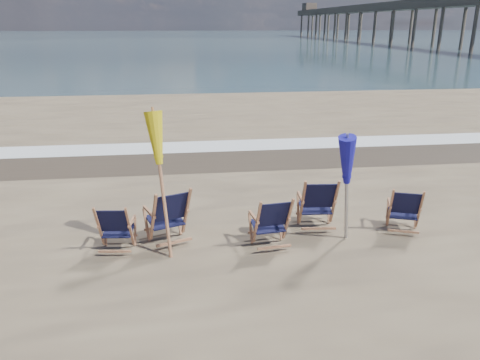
{
  "coord_description": "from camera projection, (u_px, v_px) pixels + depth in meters",
  "views": [
    {
      "loc": [
        -1.04,
        -6.03,
        3.69
      ],
      "look_at": [
        0.0,
        2.2,
        0.9
      ],
      "focal_mm": 35.0,
      "sensor_mm": 36.0,
      "label": 1
    }
  ],
  "objects": [
    {
      "name": "ocean",
      "position": [
        182.0,
        37.0,
        127.33
      ],
      "size": [
        400.0,
        400.0,
        0.0
      ],
      "primitive_type": "plane",
      "color": "#354F59",
      "rests_on": "ground"
    },
    {
      "name": "surf_foam",
      "position": [
        216.0,
        146.0,
        14.77
      ],
      "size": [
        200.0,
        1.4,
        0.01
      ],
      "primitive_type": "cube",
      "color": "silver",
      "rests_on": "ground"
    },
    {
      "name": "wet_sand_strip",
      "position": [
        220.0,
        159.0,
        13.36
      ],
      "size": [
        200.0,
        2.6,
        0.0
      ],
      "primitive_type": "cube",
      "color": "#42362A",
      "rests_on": "ground"
    },
    {
      "name": "beach_chair_0",
      "position": [
        130.0,
        229.0,
        7.75
      ],
      "size": [
        0.65,
        0.71,
        0.91
      ],
      "primitive_type": null,
      "rotation": [
        0.0,
        0.0,
        3.03
      ],
      "color": "black",
      "rests_on": "ground"
    },
    {
      "name": "beach_chair_1",
      "position": [
        187.0,
        213.0,
        8.15
      ],
      "size": [
        0.93,
        0.97,
        1.08
      ],
      "primitive_type": null,
      "rotation": [
        0.0,
        0.0,
        3.51
      ],
      "color": "black",
      "rests_on": "ground"
    },
    {
      "name": "beach_chair_2",
      "position": [
        288.0,
        221.0,
        7.94
      ],
      "size": [
        0.71,
        0.78,
        0.98
      ],
      "primitive_type": null,
      "rotation": [
        0.0,
        0.0,
        3.27
      ],
      "color": "black",
      "rests_on": "ground"
    },
    {
      "name": "beach_chair_3",
      "position": [
        335.0,
        204.0,
        8.58
      ],
      "size": [
        0.74,
        0.82,
        1.07
      ],
      "primitive_type": null,
      "rotation": [
        0.0,
        0.0,
        3.06
      ],
      "color": "black",
      "rests_on": "ground"
    },
    {
      "name": "beach_chair_4",
      "position": [
        420.0,
        212.0,
        8.43
      ],
      "size": [
        0.77,
        0.82,
        0.92
      ],
      "primitive_type": null,
      "rotation": [
        0.0,
        0.0,
        2.8
      ],
      "color": "black",
      "rests_on": "ground"
    },
    {
      "name": "umbrella_yellow",
      "position": [
        160.0,
        146.0,
        7.37
      ],
      "size": [
        0.3,
        0.3,
        2.39
      ],
      "color": "#AA6F4C",
      "rests_on": "ground"
    },
    {
      "name": "umbrella_blue",
      "position": [
        349.0,
        161.0,
        7.77
      ],
      "size": [
        0.3,
        0.3,
        2.02
      ],
      "color": "#A5A5AD",
      "rests_on": "ground"
    },
    {
      "name": "fishing_pier",
      "position": [
        408.0,
        17.0,
        79.6
      ],
      "size": [
        4.4,
        140.0,
        9.3
      ],
      "primitive_type": null,
      "color": "brown",
      "rests_on": "ground"
    }
  ]
}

